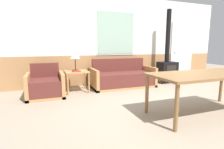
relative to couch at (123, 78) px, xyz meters
The scene contains 10 objects.
ground_plane 2.07m from the couch, 82.21° to the right, with size 16.00×16.00×0.00m, color gray.
wall_back 1.28m from the couch, 66.06° to the left, with size 7.20×0.09×2.70m.
couch is the anchor object (origin of this frame).
armchair 2.13m from the couch, behind, with size 0.83×0.82×0.76m.
side_table 1.36m from the couch, behind, with size 0.58×0.58×0.54m.
table_lamp 1.51m from the couch, behind, with size 0.26×0.26×0.50m.
book_stack 1.41m from the couch, behind, with size 0.21×0.18×0.02m.
dining_table 2.46m from the couch, 78.39° to the right, with size 1.94×0.87×0.72m.
wood_stove 1.63m from the couch, ahead, with size 0.58×0.42×2.31m.
entry_door 2.74m from the couch, 11.93° to the left, with size 0.94×0.09×2.02m.
Camera 1 is at (-2.33, -2.55, 1.18)m, focal length 28.00 mm.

